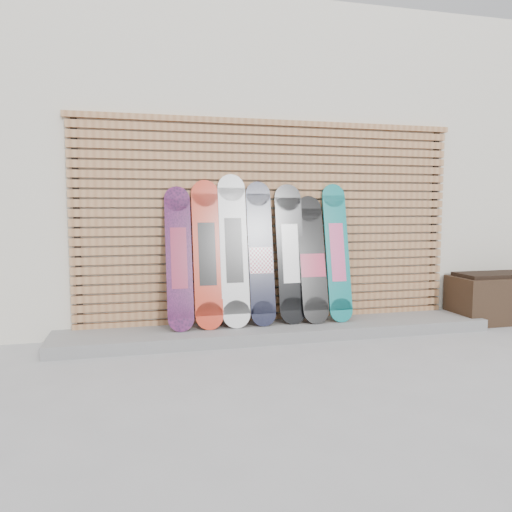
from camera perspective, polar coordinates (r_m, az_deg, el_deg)
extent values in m
plane|color=#949497|center=(4.79, 6.74, -10.93)|extent=(80.00, 80.00, 0.00)
cube|color=beige|center=(8.09, 1.37, 8.70)|extent=(12.00, 5.00, 3.60)
cube|color=gray|center=(5.35, 2.62, -8.47)|extent=(4.60, 0.70, 0.12)
cube|color=#A56E45|center=(5.60, 1.77, -7.01)|extent=(4.20, 0.05, 0.08)
cube|color=#A56E45|center=(5.58, 1.77, -6.04)|extent=(4.20, 0.05, 0.08)
cube|color=#A56E45|center=(5.56, 1.78, -5.06)|extent=(4.20, 0.05, 0.07)
cube|color=#A56E45|center=(5.54, 1.78, -4.07)|extent=(4.20, 0.05, 0.07)
cube|color=#A56E45|center=(5.53, 1.78, -3.08)|extent=(4.20, 0.05, 0.07)
cube|color=#A56E45|center=(5.51, 1.79, -2.08)|extent=(4.20, 0.05, 0.07)
cube|color=#A56E45|center=(5.50, 1.79, -1.08)|extent=(4.20, 0.05, 0.07)
cube|color=#A56E45|center=(5.49, 1.79, -0.08)|extent=(4.20, 0.05, 0.07)
cube|color=#A56E45|center=(5.48, 1.79, 0.93)|extent=(4.20, 0.05, 0.07)
cube|color=#A56E45|center=(5.48, 1.80, 1.94)|extent=(4.20, 0.05, 0.08)
cube|color=#A56E45|center=(5.47, 1.80, 2.96)|extent=(4.20, 0.05, 0.08)
cube|color=#A56E45|center=(5.47, 1.80, 3.97)|extent=(4.20, 0.05, 0.08)
cube|color=#A56E45|center=(5.47, 1.81, 4.99)|extent=(4.20, 0.05, 0.08)
cube|color=#A56E45|center=(5.47, 1.81, 6.01)|extent=(4.20, 0.05, 0.08)
cube|color=#A56E45|center=(5.47, 1.81, 7.02)|extent=(4.20, 0.05, 0.08)
cube|color=#A56E45|center=(5.47, 1.82, 8.04)|extent=(4.20, 0.05, 0.08)
cube|color=#A56E45|center=(5.48, 1.82, 9.05)|extent=(4.20, 0.05, 0.08)
cube|color=#A56E45|center=(5.48, 1.82, 10.06)|extent=(4.20, 0.05, 0.08)
cube|color=#A56E45|center=(5.49, 1.83, 11.07)|extent=(4.20, 0.05, 0.08)
cube|color=#A56E45|center=(5.50, 1.83, 12.08)|extent=(4.20, 0.05, 0.08)
cube|color=#A56E45|center=(5.51, 1.83, 13.08)|extent=(4.20, 0.05, 0.08)
cube|color=#A56E45|center=(5.53, 1.84, 14.08)|extent=(4.20, 0.05, 0.08)
cube|color=black|center=(5.32, -19.75, 2.66)|extent=(0.06, 0.04, 2.23)
cube|color=black|center=(6.35, 19.60, 3.08)|extent=(0.06, 0.04, 2.23)
cube|color=#A56E45|center=(5.54, 1.84, 14.99)|extent=(4.26, 0.07, 0.06)
cube|color=black|center=(6.68, 26.55, -4.37)|extent=(1.31, 0.54, 0.54)
cube|color=black|center=(6.64, 26.66, -1.87)|extent=(1.20, 0.44, 0.04)
cube|color=black|center=(5.11, -8.80, -0.23)|extent=(0.26, 0.29, 1.20)
cylinder|color=black|center=(5.07, -8.56, -7.11)|extent=(0.26, 0.08, 0.26)
cylinder|color=black|center=(5.22, -9.03, 6.46)|extent=(0.26, 0.08, 0.26)
cube|color=maroon|center=(5.11, -8.80, -0.23)|extent=(0.16, 0.16, 0.62)
cube|color=red|center=(5.14, -5.61, 0.23)|extent=(0.29, 0.28, 1.24)
cylinder|color=red|center=(5.12, -5.34, -6.83)|extent=(0.29, 0.08, 0.28)
cylinder|color=red|center=(5.25, -5.88, 7.10)|extent=(0.29, 0.08, 0.28)
cube|color=black|center=(5.14, -5.61, 0.23)|extent=(0.18, 0.16, 0.64)
cube|color=silver|center=(5.19, -2.56, 0.66)|extent=(0.29, 0.27, 1.30)
cylinder|color=silver|center=(5.16, -2.25, -6.66)|extent=(0.29, 0.08, 0.29)
cylinder|color=silver|center=(5.30, -2.86, 7.78)|extent=(0.29, 0.08, 0.29)
cube|color=black|center=(5.19, -2.56, 0.66)|extent=(0.18, 0.16, 0.67)
cube|color=black|center=(5.26, 0.53, 0.33)|extent=(0.27, 0.27, 1.25)
cylinder|color=black|center=(5.24, 0.87, -6.61)|extent=(0.27, 0.07, 0.27)
cylinder|color=black|center=(5.36, 0.20, 7.11)|extent=(0.27, 0.07, 0.27)
cube|color=white|center=(5.26, 0.57, -0.50)|extent=(0.25, 0.08, 0.28)
cube|color=black|center=(5.37, 3.94, 0.28)|extent=(0.30, 0.25, 1.20)
cylinder|color=black|center=(5.35, 4.27, -6.21)|extent=(0.30, 0.08, 0.30)
cylinder|color=black|center=(5.45, 3.62, 6.66)|extent=(0.30, 0.08, 0.30)
cube|color=white|center=(5.37, 3.94, 0.28)|extent=(0.18, 0.14, 0.63)
cube|color=black|center=(5.43, 6.45, -0.34)|extent=(0.29, 0.28, 1.09)
cylinder|color=black|center=(5.39, 6.87, -6.20)|extent=(0.29, 0.09, 0.29)
cylinder|color=black|center=(5.52, 6.03, 5.37)|extent=(0.29, 0.09, 0.29)
cube|color=maroon|center=(5.42, 6.50, -1.08)|extent=(0.27, 0.08, 0.25)
cube|color=#0B7171|center=(5.53, 9.26, 0.43)|extent=(0.26, 0.29, 1.24)
cylinder|color=#0B7171|center=(5.50, 9.70, -6.12)|extent=(0.26, 0.08, 0.26)
cylinder|color=#0B7171|center=(5.64, 8.82, 6.82)|extent=(0.26, 0.08, 0.26)
cube|color=#E55089|center=(5.53, 9.26, 0.43)|extent=(0.16, 0.16, 0.63)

